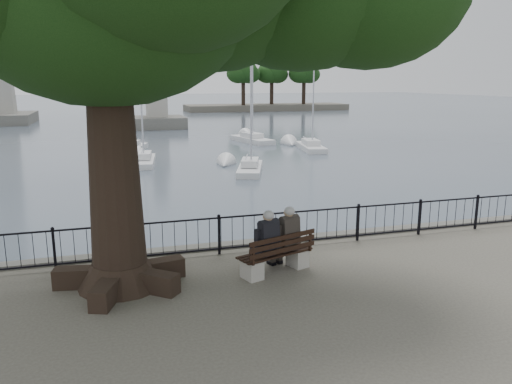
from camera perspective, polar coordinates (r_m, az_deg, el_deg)
name	(u,v)px	position (r m, az deg, el deg)	size (l,w,h in m)	color
harbor	(251,262)	(14.04, -0.59, -7.96)	(260.00, 260.00, 1.20)	#52514D
railing	(256,230)	(13.24, 0.00, -4.40)	(22.06, 0.06, 1.00)	black
bench	(277,259)	(11.82, 2.37, -7.63)	(1.96, 1.14, 0.99)	gray
person_left	(264,244)	(11.62, 0.98, -6.01)	(0.62, 0.86, 1.57)	black
person_right	(285,240)	(11.97, 3.33, -5.47)	(0.62, 0.86, 1.57)	black
lion_monument	(157,108)	(59.91, -11.28, 9.41)	(6.25, 6.25, 9.16)	#52514D
sailboat_b	(144,160)	(33.96, -12.71, 3.63)	(1.96, 4.98, 9.61)	silver
sailboat_c	(250,167)	(30.28, -0.69, 2.90)	(2.84, 4.99, 10.15)	silver
sailboat_d	(311,146)	(40.44, 6.27, 5.25)	(2.41, 5.57, 9.71)	silver
sailboat_f	(131,148)	(40.20, -14.14, 4.93)	(3.03, 5.46, 10.58)	silver
sailboat_g	(252,139)	(45.20, -0.50, 6.12)	(2.85, 5.99, 10.62)	silver
sailboat_h	(111,132)	(52.44, -16.22, 6.60)	(3.94, 6.10, 13.59)	silver
far_shore	(270,88)	(93.75, 1.64, 11.75)	(30.00, 8.60, 9.18)	#4B4840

